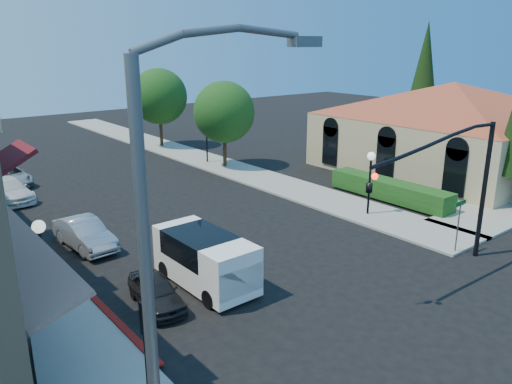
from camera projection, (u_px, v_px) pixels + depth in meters
ground at (393, 332)px, 16.39m from camera, size 120.00×120.00×0.00m
sidewalk_right at (190, 155)px, 41.81m from camera, size 3.50×50.00×0.12m
curb_red_strip at (96, 303)px, 18.25m from camera, size 0.25×10.00×0.06m
mission_building at (451, 118)px, 37.08m from camera, size 30.12×30.12×6.40m
hedge at (388, 200)px, 30.13m from camera, size 1.40×8.00×1.10m
conifer_far at (424, 75)px, 44.78m from camera, size 3.20×3.20×11.00m
street_tree_a at (224, 112)px, 36.91m from camera, size 4.56×4.56×6.48m
street_tree_b at (159, 97)px, 44.29m from camera, size 4.94×4.94×7.02m
signal_mast_arm at (460, 175)px, 19.84m from camera, size 8.01×0.39×6.00m
secondary_signal at (147, 338)px, 11.99m from camera, size 0.28×0.42×3.32m
cobra_streetlight at (169, 296)px, 7.91m from camera, size 3.60×0.25×9.31m
street_name_sign at (459, 218)px, 22.04m from camera, size 0.80×0.06×2.50m
lamppost_left_near at (41, 244)px, 16.51m from camera, size 0.44×0.44×3.57m
lamppost_right_near at (371, 167)px, 26.68m from camera, size 0.44×0.44×3.57m
lamppost_right_far at (206, 129)px, 38.65m from camera, size 0.44×0.44×3.57m
white_van at (206, 257)px, 19.25m from camera, size 2.11×4.66×2.05m
parked_car_a at (156, 292)px, 17.91m from camera, size 1.72×3.41×1.12m
parked_car_b at (85, 234)px, 23.00m from camera, size 1.74×4.20×1.35m
parked_car_c at (9, 190)px, 29.85m from camera, size 2.29×4.74×1.33m
parked_car_d at (10, 176)px, 33.20m from camera, size 2.23×4.47×1.22m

